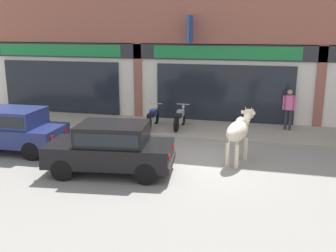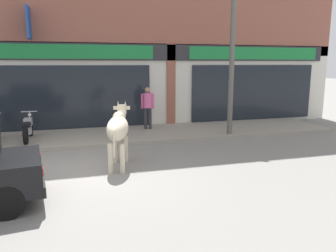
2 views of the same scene
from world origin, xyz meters
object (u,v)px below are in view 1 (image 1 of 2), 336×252
object	(u,v)px
cow	(239,131)
motorcycle_0	(153,118)
motorcycle_1	(180,119)
pedestrian	(289,105)
car_1	(12,128)
car_0	(111,146)

from	to	relation	value
cow	motorcycle_0	xyz separation A→B (m)	(-3.66, 3.09, -0.49)
motorcycle_1	pedestrian	world-z (taller)	pedestrian
cow	car_1	distance (m)	7.46
motorcycle_0	pedestrian	bearing A→B (deg)	9.49
motorcycle_0	motorcycle_1	distance (m)	1.10
cow	motorcycle_1	bearing A→B (deg)	128.50
cow	car_1	size ratio (longest dim) A/B	0.58
pedestrian	car_1	bearing A→B (deg)	-152.45
car_1	motorcycle_1	world-z (taller)	car_1
car_0	car_1	bearing A→B (deg)	164.67
car_0	car_1	world-z (taller)	same
car_1	pedestrian	bearing A→B (deg)	27.55
cow	car_1	bearing A→B (deg)	-174.22
car_0	motorcycle_0	world-z (taller)	car_0
motorcycle_1	motorcycle_0	bearing A→B (deg)	-172.94
car_1	motorcycle_1	size ratio (longest dim) A/B	2.02
car_1	motorcycle_0	size ratio (longest dim) A/B	2.02
car_0	motorcycle_1	world-z (taller)	car_0
motorcycle_0	pedestrian	size ratio (longest dim) A/B	1.13
motorcycle_1	car_1	bearing A→B (deg)	-140.73
cow	car_0	distance (m)	3.88
motorcycle_1	pedestrian	xyz separation A→B (m)	(4.19, 0.75, 0.60)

